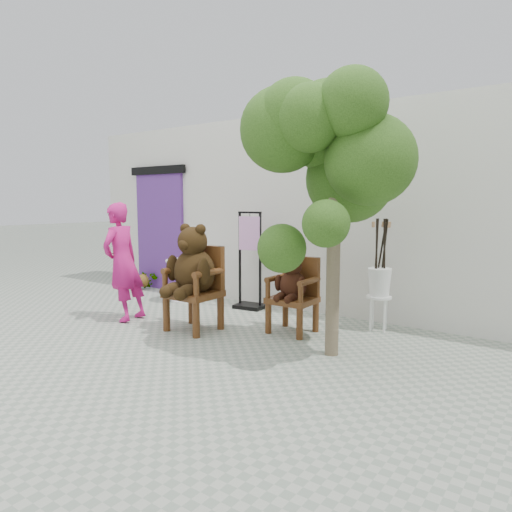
# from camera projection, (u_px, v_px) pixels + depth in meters

# --- Properties ---
(ground_plane) EXTENTS (60.00, 60.00, 0.00)m
(ground_plane) POSITION_uv_depth(u_px,v_px,m) (175.00, 355.00, 4.98)
(ground_plane) COLOR gray
(ground_plane) RESTS_ON ground
(back_wall) EXTENTS (9.00, 1.00, 3.00)m
(back_wall) POSITION_uv_depth(u_px,v_px,m) (313.00, 212.00, 7.31)
(back_wall) COLOR silver
(back_wall) RESTS_ON ground
(doorway) EXTENTS (1.40, 0.11, 2.33)m
(doorway) POSITION_uv_depth(u_px,v_px,m) (160.00, 228.00, 8.66)
(doorway) COLOR #572A80
(doorway) RESTS_ON ground
(chair_big) EXTENTS (0.68, 0.73, 1.39)m
(chair_big) POSITION_uv_depth(u_px,v_px,m) (193.00, 271.00, 5.86)
(chair_big) COLOR #44240E
(chair_big) RESTS_ON ground
(chair_small) EXTENTS (0.55, 0.54, 1.00)m
(chair_small) POSITION_uv_depth(u_px,v_px,m) (294.00, 286.00, 5.79)
(chair_small) COLOR #44240E
(chair_small) RESTS_ON ground
(person) EXTENTS (0.49, 0.66, 1.65)m
(person) POSITION_uv_depth(u_px,v_px,m) (123.00, 262.00, 6.39)
(person) COLOR #BC176D
(person) RESTS_ON ground
(cafe_table) EXTENTS (0.60, 0.60, 0.70)m
(cafe_table) POSITION_uv_depth(u_px,v_px,m) (184.00, 275.00, 7.64)
(cafe_table) COLOR white
(cafe_table) RESTS_ON ground
(display_stand) EXTENTS (0.49, 0.41, 1.51)m
(display_stand) POSITION_uv_depth(u_px,v_px,m) (250.00, 271.00, 7.11)
(display_stand) COLOR black
(display_stand) RESTS_ON ground
(stool_bucket) EXTENTS (0.32, 0.32, 1.45)m
(stool_bucket) POSITION_uv_depth(u_px,v_px,m) (380.00, 282.00, 5.86)
(stool_bucket) COLOR white
(stool_bucket) RESTS_ON ground
(tree) EXTENTS (1.78, 1.63, 2.97)m
(tree) POSITION_uv_depth(u_px,v_px,m) (328.00, 147.00, 4.74)
(tree) COLOR brown
(tree) RESTS_ON ground
(potted_plant) EXTENTS (0.44, 0.40, 0.43)m
(potted_plant) POSITION_uv_depth(u_px,v_px,m) (145.00, 278.00, 8.70)
(potted_plant) COLOR #1D3D10
(potted_plant) RESTS_ON ground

